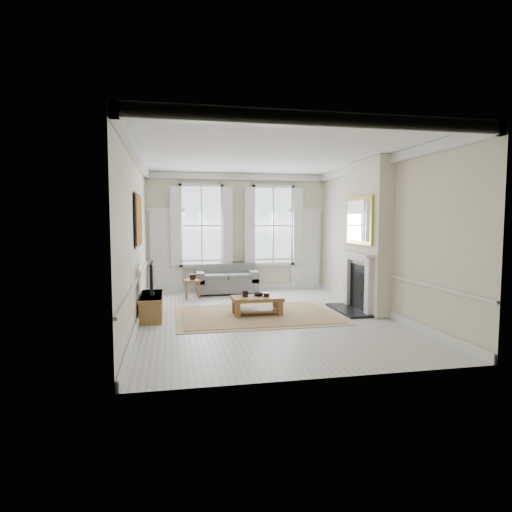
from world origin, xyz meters
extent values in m
plane|color=#B7B5AD|center=(0.00, 0.00, 0.00)|extent=(7.20, 7.20, 0.00)
plane|color=white|center=(0.00, 0.00, 3.40)|extent=(7.20, 7.20, 0.00)
plane|color=beige|center=(0.00, 3.60, 1.70)|extent=(5.20, 0.00, 5.20)
plane|color=beige|center=(-2.60, 0.00, 1.70)|extent=(0.00, 7.20, 7.20)
plane|color=beige|center=(2.60, 0.00, 1.70)|extent=(0.00, 7.20, 7.20)
cube|color=silver|center=(-2.05, 3.56, 1.15)|extent=(0.90, 0.08, 2.30)
cube|color=silver|center=(2.05, 3.56, 1.15)|extent=(0.90, 0.08, 2.30)
cube|color=#AA691D|center=(-2.56, 0.30, 2.05)|extent=(0.05, 1.66, 1.06)
cube|color=beige|center=(2.43, 0.20, 1.70)|extent=(0.35, 1.70, 3.38)
cube|color=black|center=(2.00, 0.20, 0.03)|extent=(0.55, 1.50, 0.05)
cube|color=silver|center=(2.20, -0.35, 0.57)|extent=(0.10, 0.18, 1.15)
cube|color=silver|center=(2.20, 0.75, 0.57)|extent=(0.10, 0.18, 1.15)
cube|color=silver|center=(2.15, 0.20, 1.30)|extent=(0.20, 1.45, 0.06)
cube|color=black|center=(2.25, 0.20, 0.55)|extent=(0.02, 0.92, 1.00)
cube|color=gold|center=(2.21, 0.20, 2.05)|extent=(0.06, 1.26, 1.06)
cube|color=#5C5C5A|center=(-0.40, 3.05, 0.25)|extent=(1.68, 0.82, 0.38)
cube|color=#5C5C5A|center=(-0.40, 3.36, 0.60)|extent=(1.68, 0.20, 0.44)
cube|color=#5C5C5A|center=(-1.14, 3.05, 0.48)|extent=(0.20, 0.82, 0.30)
cube|color=#5C5C5A|center=(0.34, 3.05, 0.48)|extent=(0.20, 0.82, 0.30)
cylinder|color=brown|center=(-1.12, 2.76, 0.04)|extent=(0.06, 0.06, 0.08)
cylinder|color=brown|center=(0.32, 3.34, 0.04)|extent=(0.06, 0.06, 0.08)
cube|color=brown|center=(-1.37, 2.55, 0.47)|extent=(0.54, 0.54, 0.06)
cube|color=brown|center=(-1.53, 2.39, 0.22)|extent=(0.05, 0.05, 0.44)
cube|color=brown|center=(-1.22, 2.39, 0.22)|extent=(0.05, 0.05, 0.44)
cube|color=brown|center=(-1.53, 2.70, 0.22)|extent=(0.05, 0.05, 0.44)
cube|color=brown|center=(-1.22, 2.70, 0.22)|extent=(0.05, 0.05, 0.44)
cube|color=#A28954|center=(-0.11, 0.22, 0.01)|extent=(3.50, 2.60, 0.02)
cube|color=brown|center=(-0.11, 0.22, 0.37)|extent=(1.09, 0.64, 0.08)
cube|color=brown|center=(-0.55, 0.00, 0.16)|extent=(0.10, 0.10, 0.33)
cube|color=brown|center=(0.33, 0.00, 0.16)|extent=(0.10, 0.10, 0.33)
cube|color=brown|center=(-0.55, 0.43, 0.16)|extent=(0.10, 0.10, 0.33)
cube|color=brown|center=(0.33, 0.43, 0.16)|extent=(0.10, 0.10, 0.33)
cylinder|color=black|center=(-0.36, 0.27, 0.47)|extent=(0.13, 0.13, 0.13)
cylinder|color=black|center=(0.09, 0.17, 0.45)|extent=(0.13, 0.13, 0.09)
imported|color=black|center=(-0.06, 0.32, 0.43)|extent=(0.28, 0.28, 0.06)
cube|color=brown|center=(-2.34, 0.43, 0.25)|extent=(0.44, 1.38, 0.49)
cube|color=black|center=(-2.32, 0.43, 0.51)|extent=(0.08, 0.30, 0.03)
cube|color=black|center=(-2.32, 0.43, 0.90)|extent=(0.05, 0.90, 0.55)
cube|color=black|center=(-2.29, 0.43, 0.90)|extent=(0.01, 0.83, 0.49)
camera|label=1|loc=(-1.92, -8.73, 2.05)|focal=30.00mm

